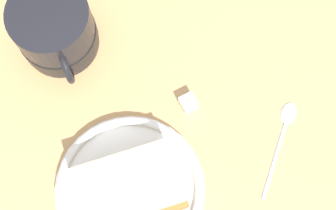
% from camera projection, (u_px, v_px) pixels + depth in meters
% --- Properties ---
extents(ground_plane, '(1.27, 1.27, 0.03)m').
position_uv_depth(ground_plane, '(133.00, 148.00, 0.66)').
color(ground_plane, tan).
extents(small_plate, '(0.18, 0.18, 0.02)m').
position_uv_depth(small_plate, '(131.00, 189.00, 0.62)').
color(small_plate, white).
rests_on(small_plate, ground_plane).
extents(cake_slice, '(0.13, 0.09, 0.05)m').
position_uv_depth(cake_slice, '(130.00, 189.00, 0.60)').
color(cake_slice, '#9E662D').
rests_on(cake_slice, small_plate).
extents(tea_mug, '(0.10, 0.12, 0.09)m').
position_uv_depth(tea_mug, '(57.00, 30.00, 0.64)').
color(tea_mug, black).
rests_on(tea_mug, ground_plane).
extents(teaspoon, '(0.10, 0.10, 0.01)m').
position_uv_depth(teaspoon, '(286.00, 128.00, 0.65)').
color(teaspoon, silver).
rests_on(teaspoon, ground_plane).
extents(sugar_cube, '(0.02, 0.02, 0.02)m').
position_uv_depth(sugar_cube, '(190.00, 102.00, 0.65)').
color(sugar_cube, white).
rests_on(sugar_cube, ground_plane).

